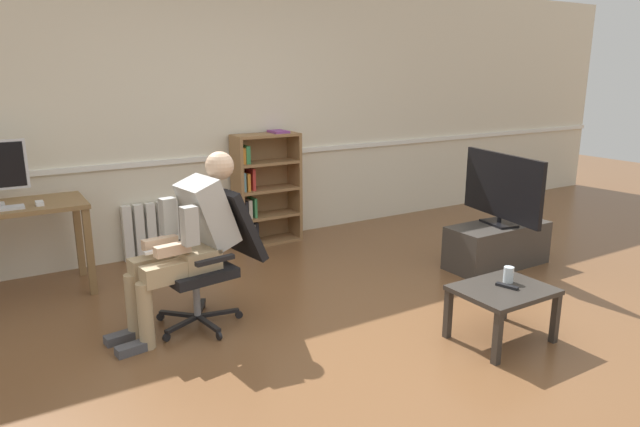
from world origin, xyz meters
name	(u,v)px	position (x,y,z in m)	size (l,w,h in m)	color
ground_plane	(368,345)	(0.00, 0.00, 0.00)	(18.00, 18.00, 0.00)	brown
back_wall	(213,114)	(0.00, 2.65, 1.35)	(12.00, 0.13, 2.70)	beige
computer_mouse	(40,203)	(-1.69, 2.03, 0.77)	(0.06, 0.10, 0.03)	white
bookshelf	(262,190)	(0.42, 2.44, 0.56)	(0.69, 0.29, 1.17)	olive
radiator	(168,228)	(-0.55, 2.54, 0.27)	(0.86, 0.08, 0.55)	white
office_chair	(214,251)	(-0.70, 0.91, 0.52)	(0.81, 0.63, 0.97)	black
person_seated	(188,239)	(-0.89, 0.88, 0.65)	(0.97, 0.44, 1.23)	tan
tv_stand	(497,245)	(1.95, 0.64, 0.20)	(1.00, 0.42, 0.40)	#3D3833
tv_screen	(502,188)	(1.95, 0.64, 0.74)	(0.25, 1.01, 0.65)	black
coffee_table	(503,296)	(0.81, -0.40, 0.32)	(0.62, 0.49, 0.38)	#332D28
drinking_glass	(509,275)	(0.92, -0.35, 0.43)	(0.07, 0.07, 0.11)	silver
spare_remote	(507,286)	(0.83, -0.41, 0.39)	(0.04, 0.15, 0.02)	black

